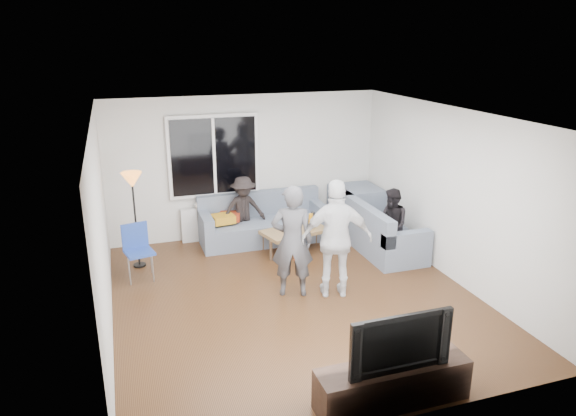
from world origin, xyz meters
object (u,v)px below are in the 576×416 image
object	(u,v)px
floor_lamp	(136,221)
player_left	(292,241)
coffee_table	(295,240)
spectator_right	(392,224)
sofa_right_section	(380,225)
television	(396,338)
player_right	(337,239)
tv_console	(392,384)
side_chair	(139,253)
sofa_back_section	(264,219)
spectator_back	(244,210)

from	to	relation	value
floor_lamp	player_left	size ratio (longest dim) A/B	0.95
coffee_table	spectator_right	world-z (taller)	spectator_right
sofa_right_section	television	bearing A→B (deg)	154.19
coffee_table	player_left	distance (m)	1.72
player_right	tv_console	size ratio (longest dim) A/B	1.07
sofa_right_section	player_right	distance (m)	2.05
sofa_right_section	side_chair	distance (m)	4.07
sofa_back_section	player_right	distance (m)	2.45
floor_lamp	spectator_right	distance (m)	4.18
coffee_table	spectator_right	bearing A→B (deg)	-26.63
spectator_right	television	world-z (taller)	spectator_right
spectator_right	tv_console	xyz separation A→B (m)	(-1.83, -3.38, -0.37)
coffee_table	player_left	size ratio (longest dim) A/B	0.67
floor_lamp	television	bearing A→B (deg)	-62.58
spectator_right	television	bearing A→B (deg)	-29.70
coffee_table	spectator_back	size ratio (longest dim) A/B	0.90
side_chair	player_right	world-z (taller)	player_right
player_right	spectator_right	world-z (taller)	player_right
spectator_back	tv_console	bearing A→B (deg)	-88.92
coffee_table	tv_console	world-z (taller)	tv_console
sofa_right_section	spectator_right	bearing A→B (deg)	-180.00
spectator_right	player_left	bearing A→B (deg)	-70.33
floor_lamp	spectator_right	bearing A→B (deg)	-12.97
spectator_right	floor_lamp	bearing A→B (deg)	-104.25
coffee_table	sofa_right_section	bearing A→B (deg)	-12.84
sofa_right_section	spectator_right	xyz separation A→B (m)	(0.00, -0.40, 0.17)
sofa_back_section	player_left	size ratio (longest dim) A/B	1.40
side_chair	tv_console	size ratio (longest dim) A/B	0.54
sofa_back_section	coffee_table	bearing A→B (deg)	-60.84
tv_console	television	world-z (taller)	television
spectator_back	player_left	bearing A→B (deg)	-88.71
player_right	spectator_back	size ratio (longest dim) A/B	1.40
sofa_right_section	spectator_back	bearing A→B (deg)	65.15
spectator_right	tv_console	bearing A→B (deg)	-29.70
player_right	television	world-z (taller)	player_right
floor_lamp	spectator_back	distance (m)	1.94
coffee_table	floor_lamp	world-z (taller)	floor_lamp
side_chair	spectator_right	distance (m)	4.10
television	coffee_table	bearing A→B (deg)	84.94
spectator_right	player_right	bearing A→B (deg)	-56.65
sofa_right_section	spectator_back	size ratio (longest dim) A/B	1.63
player_left	spectator_right	xyz separation A→B (m)	(2.02, 0.77, -0.23)
tv_console	television	bearing A→B (deg)	0.00
sofa_right_section	coffee_table	size ratio (longest dim) A/B	1.82
spectator_back	coffee_table	bearing A→B (deg)	-46.36
sofa_back_section	spectator_back	world-z (taller)	spectator_back
spectator_back	tv_console	size ratio (longest dim) A/B	0.77
spectator_back	tv_console	xyz separation A→B (m)	(0.37, -4.80, -0.39)
tv_console	sofa_right_section	bearing A→B (deg)	64.19
tv_console	player_left	bearing A→B (deg)	94.19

